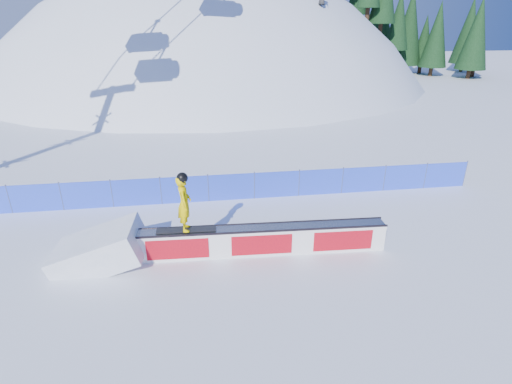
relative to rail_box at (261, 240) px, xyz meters
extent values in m
plane|color=white|center=(-0.59, -0.06, -0.50)|extent=(160.00, 160.00, 0.00)
sphere|color=white|center=(-0.59, 41.94, -18.50)|extent=(64.00, 64.00, 64.00)
cylinder|color=black|center=(18.29, 39.81, 7.85)|extent=(0.50, 0.50, 1.40)
cylinder|color=black|center=(18.91, 41.63, 7.47)|extent=(0.50, 0.50, 1.40)
cylinder|color=black|center=(19.11, 40.39, 7.26)|extent=(0.50, 0.50, 1.40)
cylinder|color=black|center=(22.35, 44.97, 4.21)|extent=(0.50, 0.50, 1.40)
cone|color=black|center=(22.35, 44.97, 7.90)|extent=(2.72, 2.72, 6.18)
cylinder|color=black|center=(24.36, 38.08, 1.76)|extent=(0.50, 0.50, 1.40)
cone|color=black|center=(24.36, 38.08, 7.12)|extent=(4.19, 4.19, 9.52)
cylinder|color=black|center=(25.78, 40.84, 0.18)|extent=(0.50, 0.50, 1.40)
cone|color=black|center=(25.78, 40.84, 3.85)|extent=(2.69, 2.69, 6.12)
cylinder|color=black|center=(27.13, 42.72, 0.10)|extent=(0.50, 0.50, 1.40)
cone|color=black|center=(27.13, 42.72, 4.08)|extent=(2.98, 2.98, 6.77)
cylinder|color=black|center=(27.59, 45.85, 0.10)|extent=(0.50, 0.50, 1.40)
cone|color=black|center=(27.59, 45.85, 4.89)|extent=(3.68, 3.68, 8.37)
cylinder|color=black|center=(29.72, 39.03, 0.10)|extent=(0.50, 0.50, 1.40)
cone|color=black|center=(29.72, 39.03, 4.50)|extent=(3.34, 3.34, 7.59)
cylinder|color=black|center=(31.65, 44.53, 0.10)|extent=(0.50, 0.50, 1.40)
cone|color=black|center=(31.65, 44.53, 5.60)|extent=(4.31, 4.31, 9.79)
cylinder|color=black|center=(34.48, 45.31, 0.10)|extent=(0.50, 0.50, 1.40)
cone|color=black|center=(34.48, 45.31, 4.11)|extent=(3.00, 3.00, 6.82)
cylinder|color=black|center=(35.58, 44.45, 0.10)|extent=(0.50, 0.50, 1.40)
cone|color=black|center=(35.58, 44.45, 5.36)|extent=(4.10, 4.10, 9.32)
cube|color=blue|center=(-0.59, 4.44, 0.10)|extent=(22.00, 0.03, 1.20)
cylinder|color=#404A74|center=(-9.59, 4.44, 0.15)|extent=(0.05, 0.05, 1.30)
cylinder|color=#404A74|center=(-7.59, 4.44, 0.15)|extent=(0.05, 0.05, 1.30)
cylinder|color=#404A74|center=(-5.59, 4.44, 0.15)|extent=(0.05, 0.05, 1.30)
cylinder|color=#404A74|center=(-3.59, 4.44, 0.15)|extent=(0.05, 0.05, 1.30)
cylinder|color=#404A74|center=(-1.59, 4.44, 0.15)|extent=(0.05, 0.05, 1.30)
cylinder|color=#404A74|center=(0.41, 4.44, 0.15)|extent=(0.05, 0.05, 1.30)
cylinder|color=#404A74|center=(2.41, 4.44, 0.15)|extent=(0.05, 0.05, 1.30)
cylinder|color=#404A74|center=(4.41, 4.44, 0.15)|extent=(0.05, 0.05, 1.30)
cylinder|color=#404A74|center=(6.41, 4.44, 0.15)|extent=(0.05, 0.05, 1.30)
cylinder|color=#404A74|center=(8.41, 4.44, 0.15)|extent=(0.05, 0.05, 1.30)
cylinder|color=#404A74|center=(10.41, 4.44, 0.15)|extent=(0.05, 0.05, 1.30)
cube|color=white|center=(0.00, 0.00, -0.02)|extent=(8.45, 0.91, 0.95)
cube|color=#979AA5|center=(0.00, 0.00, 0.47)|extent=(8.37, 0.94, 0.04)
cube|color=black|center=(-0.01, -0.28, 0.48)|extent=(8.43, 0.42, 0.06)
cube|color=black|center=(0.01, 0.28, 0.48)|extent=(8.43, 0.42, 0.06)
cube|color=red|center=(-0.01, -0.27, -0.02)|extent=(8.01, 0.39, 0.71)
cube|color=red|center=(0.01, 0.27, -0.02)|extent=(8.01, 0.39, 0.71)
cube|color=black|center=(-2.44, 0.11, 0.53)|extent=(1.93, 0.43, 0.04)
imported|color=#FFDB00|center=(-2.44, 0.11, 1.48)|extent=(0.46, 0.69, 1.85)
sphere|color=black|center=(-2.44, 0.11, 2.34)|extent=(0.35, 0.35, 0.35)
camera|label=1|loc=(-1.83, -11.44, 6.86)|focal=28.00mm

